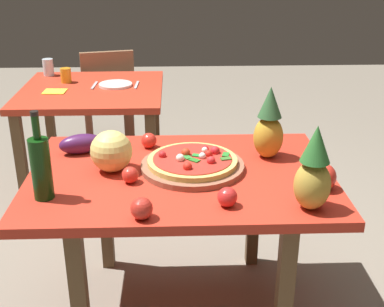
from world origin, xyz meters
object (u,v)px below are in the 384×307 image
at_px(tomato_by_bottle, 130,175).
at_px(napkin_folded, 55,91).
at_px(melon, 111,151).
at_px(dinner_plate, 116,85).
at_px(bell_pepper, 323,177).
at_px(pizza_board, 192,166).
at_px(dining_chair, 108,95).
at_px(fork_utensil, 94,85).
at_px(pizza, 193,160).
at_px(tomato_at_corner, 227,197).
at_px(pineapple_right, 313,172).
at_px(pineapple_left, 269,126).
at_px(tomato_near_board, 149,140).
at_px(tomato_beside_pepper, 142,208).
at_px(knife_utensil, 137,85).
at_px(eggplant, 81,144).
at_px(display_table, 181,191).
at_px(drinking_glass_water, 48,67).
at_px(wine_bottle, 41,167).
at_px(background_table, 93,103).
at_px(drinking_glass_juice, 66,75).

bearing_deg(tomato_by_bottle, napkin_folded, 113.62).
height_order(melon, dinner_plate, melon).
bearing_deg(bell_pepper, tomato_by_bottle, 173.78).
distance_m(melon, dinner_plate, 1.35).
relative_size(pizza_board, tomato_by_bottle, 6.51).
xyz_separation_m(dining_chair, fork_utensil, (-0.00, -0.62, 0.25)).
xyz_separation_m(fork_utensil, napkin_folded, (-0.23, -0.13, -0.00)).
height_order(pizza, tomato_at_corner, pizza).
bearing_deg(pineapple_right, dinner_plate, 117.34).
bearing_deg(dinner_plate, fork_utensil, 180.00).
height_order(pizza_board, pineapple_left, pineapple_left).
height_order(tomato_by_bottle, fork_utensil, tomato_by_bottle).
bearing_deg(bell_pepper, pizza_board, 157.90).
xyz_separation_m(tomato_near_board, tomato_beside_pepper, (0.00, -0.66, 0.00)).
relative_size(pineapple_right, knife_utensil, 1.77).
bearing_deg(pineapple_right, bell_pepper, 60.14).
distance_m(pizza_board, tomato_at_corner, 0.35).
distance_m(dining_chair, melon, 2.01).
distance_m(bell_pepper, tomato_beside_pepper, 0.72).
xyz_separation_m(eggplant, napkin_folded, (-0.34, 1.01, -0.04)).
bearing_deg(bell_pepper, napkin_folded, 133.46).
relative_size(tomato_beside_pepper, fork_utensil, 0.44).
xyz_separation_m(dinner_plate, napkin_folded, (-0.37, -0.13, -0.01)).
distance_m(pineapple_left, knife_utensil, 1.40).
height_order(display_table, pineapple_right, pineapple_right).
bearing_deg(tomato_near_board, fork_utensil, 110.44).
distance_m(pineapple_left, tomato_by_bottle, 0.65).
height_order(tomato_at_corner, drinking_glass_water, drinking_glass_water).
bearing_deg(pizza, melon, -179.46).
height_order(pizza_board, wine_bottle, wine_bottle).
xyz_separation_m(tomato_beside_pepper, knife_utensil, (-0.13, 1.75, -0.04)).
distance_m(background_table, tomato_by_bottle, 1.46).
xyz_separation_m(tomato_at_corner, knife_utensil, (-0.44, 1.67, -0.03)).
bearing_deg(tomato_beside_pepper, pineapple_left, 44.73).
distance_m(drinking_glass_water, fork_utensil, 0.47).
xyz_separation_m(pizza, pineapple_left, (0.34, 0.12, 0.11)).
height_order(tomato_near_board, fork_utensil, tomato_near_board).
distance_m(pizza_board, drinking_glass_water, 1.90).
xyz_separation_m(display_table, tomato_beside_pepper, (-0.14, -0.38, 0.13)).
bearing_deg(dinner_plate, tomato_beside_pepper, -81.25).
distance_m(dining_chair, bell_pepper, 2.45).
bearing_deg(fork_utensil, tomato_near_board, -66.80).
bearing_deg(melon, knife_utensil, 89.28).
relative_size(drinking_glass_juice, fork_utensil, 0.54).
relative_size(bell_pepper, dinner_plate, 0.50).
distance_m(bell_pepper, napkin_folded, 1.94).
height_order(wine_bottle, fork_utensil, wine_bottle).
bearing_deg(tomato_by_bottle, pineapple_right, -19.25).
height_order(background_table, dinner_plate, dinner_plate).
bearing_deg(pineapple_left, pineapple_right, -81.04).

